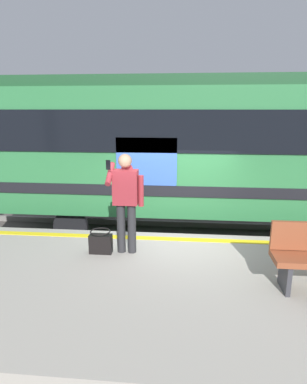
{
  "coord_description": "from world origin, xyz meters",
  "views": [
    {
      "loc": [
        -0.15,
        5.96,
        3.34
      ],
      "look_at": [
        0.39,
        0.3,
        1.89
      ],
      "focal_mm": 30.4,
      "sensor_mm": 36.0,
      "label": 1
    }
  ],
  "objects": [
    {
      "name": "ground_plane",
      "position": [
        0.0,
        0.0,
        0.0
      ],
      "size": [
        24.96,
        24.96,
        0.0
      ],
      "primitive_type": "plane",
      "color": "#4C4742"
    },
    {
      "name": "platform",
      "position": [
        0.0,
        1.81,
        0.49
      ],
      "size": [
        12.51,
        3.62,
        0.99
      ],
      "primitive_type": "cube",
      "color": "#9E998E",
      "rests_on": "ground"
    },
    {
      "name": "safety_line",
      "position": [
        0.0,
        0.3,
        0.99
      ],
      "size": [
        12.26,
        0.16,
        0.01
      ],
      "primitive_type": "cube",
      "color": "yellow",
      "rests_on": "platform"
    },
    {
      "name": "track_rail_near",
      "position": [
        0.0,
        -1.6,
        0.08
      ],
      "size": [
        16.27,
        0.08,
        0.16
      ],
      "primitive_type": "cube",
      "color": "slate",
      "rests_on": "ground"
    },
    {
      "name": "track_rail_far",
      "position": [
        0.0,
        -3.04,
        0.08
      ],
      "size": [
        16.27,
        0.08,
        0.16
      ],
      "primitive_type": "cube",
      "color": "slate",
      "rests_on": "ground"
    },
    {
      "name": "train_carriage",
      "position": [
        -1.53,
        -2.31,
        2.48
      ],
      "size": [
        12.57,
        2.76,
        3.89
      ],
      "color": "#2D723F",
      "rests_on": "ground"
    },
    {
      "name": "passenger",
      "position": [
        0.79,
        0.91,
        1.97
      ],
      "size": [
        0.57,
        0.55,
        1.67
      ],
      "color": "#262628",
      "rests_on": "platform"
    },
    {
      "name": "handbag",
      "position": [
        1.22,
        1.01,
        1.17
      ],
      "size": [
        0.38,
        0.34,
        0.39
      ],
      "color": "black",
      "rests_on": "platform"
    }
  ]
}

